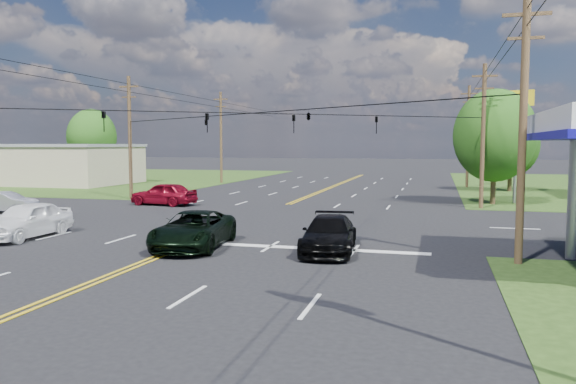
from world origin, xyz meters
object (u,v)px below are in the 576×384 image
(retail_nw, at_px, (54,165))
(tree_right_a, at_px, (495,136))
(pole_ne, at_px, (483,134))
(pickup_dkgreen, at_px, (194,230))
(pickup_white, at_px, (27,220))
(pole_se, at_px, (523,125))
(sedan_silver, at_px, (6,202))
(pole_right_far, at_px, (468,135))
(suv_black, at_px, (329,234))
(tree_far_l, at_px, (92,137))
(pole_nw, at_px, (130,136))
(tree_right_b, at_px, (511,145))
(pole_left_far, at_px, (221,136))

(retail_nw, distance_m, tree_right_a, 45.21)
(pole_ne, relative_size, pickup_dkgreen, 1.76)
(pole_ne, bearing_deg, pickup_white, -139.81)
(pole_se, distance_m, sedan_silver, 30.25)
(pickup_white, distance_m, sedan_silver, 11.04)
(pole_se, xyz_separation_m, tree_right_a, (1.00, 21.00, -0.05))
(pole_right_far, xyz_separation_m, suv_black, (-6.93, -36.50, -4.46))
(pole_right_far, relative_size, tree_far_l, 1.15)
(pickup_dkgreen, distance_m, sedan_silver, 18.21)
(pole_nw, relative_size, tree_right_a, 1.16)
(pole_nw, xyz_separation_m, pole_ne, (26.00, 0.00, 0.00))
(retail_nw, xyz_separation_m, pole_nw, (17.00, -13.00, 2.92))
(pole_right_far, distance_m, suv_black, 37.42)
(tree_far_l, distance_m, pickup_dkgreen, 52.51)
(retail_nw, bearing_deg, sedan_silver, -58.41)
(pole_nw, distance_m, tree_far_l, 29.83)
(pole_right_far, height_order, pickup_dkgreen, pole_right_far)
(tree_right_b, bearing_deg, pole_left_far, 172.28)
(retail_nw, bearing_deg, pole_left_far, 19.44)
(pickup_dkgreen, bearing_deg, tree_right_a, 51.06)
(retail_nw, bearing_deg, suv_black, -40.22)
(pole_nw, relative_size, tree_far_l, 1.09)
(pole_left_far, relative_size, tree_right_a, 1.22)
(tree_far_l, relative_size, pickup_white, 1.82)
(pole_left_far, distance_m, tree_far_l, 19.42)
(pole_se, height_order, tree_right_a, pole_se)
(tree_right_a, distance_m, pickup_white, 30.39)
(pole_left_far, relative_size, sedan_silver, 2.52)
(pole_nw, height_order, pole_right_far, pole_right_far)
(pole_nw, height_order, pickup_dkgreen, pole_nw)
(tree_right_b, distance_m, pickup_white, 40.92)
(pole_nw, xyz_separation_m, pole_right_far, (26.00, 19.00, 0.25))
(retail_nw, distance_m, pole_ne, 45.02)
(pole_nw, height_order, pickup_white, pole_nw)
(retail_nw, xyz_separation_m, pole_ne, (43.00, -13.00, 2.92))
(pickup_dkgreen, xyz_separation_m, sedan_silver, (-16.36, 8.01, -0.09))
(pole_ne, height_order, pickup_white, pole_ne)
(pickup_white, bearing_deg, pole_se, -1.06)
(pole_ne, relative_size, pole_left_far, 0.95)
(sedan_silver, bearing_deg, pole_left_far, -12.90)
(sedan_silver, bearing_deg, suv_black, -116.15)
(pole_nw, height_order, suv_black, pole_nw)
(tree_right_b, distance_m, sedan_silver, 41.05)
(retail_nw, xyz_separation_m, pole_left_far, (17.00, 6.00, 3.17))
(pole_right_far, relative_size, pickup_dkgreen, 1.86)
(pickup_dkgreen, bearing_deg, retail_nw, 128.31)
(tree_right_a, bearing_deg, pickup_dkgreen, -122.73)
(pole_nw, relative_size, pole_ne, 1.00)
(pole_left_far, relative_size, pickup_dkgreen, 1.86)
(pole_se, distance_m, tree_right_a, 21.02)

